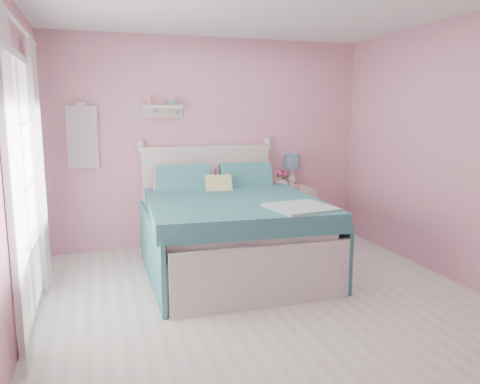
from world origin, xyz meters
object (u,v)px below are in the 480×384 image
bed (229,231)px  teacup (297,187)px  vase (282,182)px  table_lamp (292,164)px  nightstand (291,214)px

bed → teacup: (1.08, 0.66, 0.33)m
bed → vase: 1.34m
table_lamp → vase: 0.29m
nightstand → bed: bearing=-142.5°
bed → table_lamp: bearing=42.9°
nightstand → table_lamp: table_lamp is taller
teacup → nightstand: bearing=86.1°
vase → teacup: 0.24m
table_lamp → vase: size_ratio=2.73×
vase → bed: bearing=-138.2°
bed → table_lamp: 1.59m
bed → nightstand: bed is taller
nightstand → vase: vase is taller
nightstand → teacup: size_ratio=7.99×
nightstand → teacup: teacup is taller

